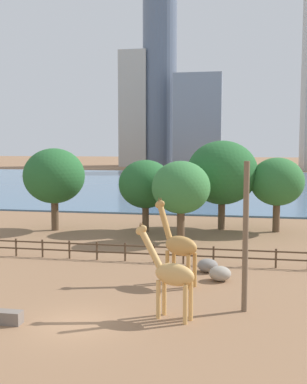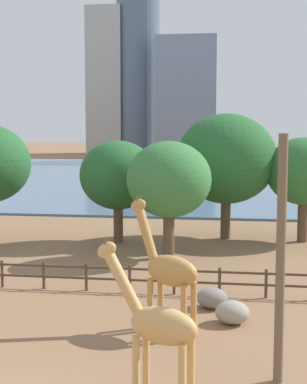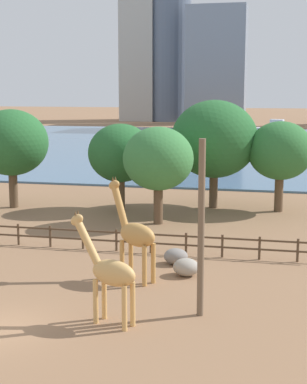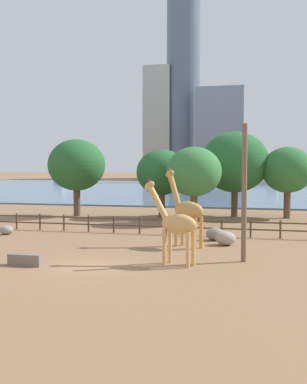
{
  "view_description": "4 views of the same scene",
  "coord_description": "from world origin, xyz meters",
  "px_view_note": "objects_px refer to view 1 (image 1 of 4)",
  "views": [
    {
      "loc": [
        7.46,
        -20.26,
        8.23
      ],
      "look_at": [
        0.14,
        18.76,
        4.24
      ],
      "focal_mm": 45.0,
      "sensor_mm": 36.0,
      "label": 1
    },
    {
      "loc": [
        6.4,
        -14.03,
        7.56
      ],
      "look_at": [
        0.84,
        23.52,
        3.41
      ],
      "focal_mm": 55.0,
      "sensor_mm": 36.0,
      "label": 2
    },
    {
      "loc": [
        10.78,
        -20.05,
        9.34
      ],
      "look_at": [
        2.49,
        17.24,
        2.65
      ],
      "focal_mm": 55.0,
      "sensor_mm": 36.0,
      "label": 3
    },
    {
      "loc": [
        8.99,
        -22.87,
        5.22
      ],
      "look_at": [
        -3.96,
        30.03,
        2.13
      ],
      "focal_mm": 45.0,
      "sensor_mm": 36.0,
      "label": 4
    }
  ],
  "objects_px": {
    "feeding_trough": "(3,317)",
    "tree_left_large": "(277,182)",
    "boulder_by_pole": "(220,274)",
    "giraffe_tall": "(171,274)",
    "utility_pole": "(245,237)",
    "boulder_near_fence": "(208,265)",
    "boat_sailboat": "(37,173)",
    "tree_center_broad": "(54,176)",
    "tree_right_tall": "(222,173)",
    "tree_right_small": "(146,184)",
    "tree_left_small": "(181,188)",
    "giraffe_companion": "(179,245)",
    "boat_tug": "(248,172)"
  },
  "relations": [
    {
      "from": "boulder_near_fence",
      "to": "utility_pole",
      "type": "bearing_deg",
      "value": -71.68
    },
    {
      "from": "giraffe_tall",
      "to": "tree_left_small",
      "type": "relative_size",
      "value": 0.66
    },
    {
      "from": "tree_center_broad",
      "to": "tree_right_small",
      "type": "height_order",
      "value": "tree_center_broad"
    },
    {
      "from": "tree_center_broad",
      "to": "tree_right_small",
      "type": "relative_size",
      "value": 1.16
    },
    {
      "from": "giraffe_companion",
      "to": "tree_center_broad",
      "type": "xyz_separation_m",
      "value": [
        -13.99,
        15.58,
        2.81
      ]
    },
    {
      "from": "tree_center_broad",
      "to": "giraffe_companion",
      "type": "bearing_deg",
      "value": -48.09
    },
    {
      "from": "tree_center_broad",
      "to": "boulder_near_fence",
      "type": "bearing_deg",
      "value": -38.85
    },
    {
      "from": "boat_sailboat",
      "to": "boat_tug",
      "type": "xyz_separation_m",
      "value": [
        50.67,
        11.98,
        0.2
      ]
    },
    {
      "from": "tree_right_small",
      "to": "boat_sailboat",
      "type": "distance_m",
      "value": 77.45
    },
    {
      "from": "tree_right_small",
      "to": "boat_tug",
      "type": "height_order",
      "value": "tree_right_small"
    },
    {
      "from": "giraffe_companion",
      "to": "feeding_trough",
      "type": "bearing_deg",
      "value": 77.12
    },
    {
      "from": "tree_left_large",
      "to": "tree_left_small",
      "type": "relative_size",
      "value": 1.02
    },
    {
      "from": "utility_pole",
      "to": "tree_right_tall",
      "type": "bearing_deg",
      "value": 95.42
    },
    {
      "from": "boulder_by_pole",
      "to": "tree_left_small",
      "type": "bearing_deg",
      "value": 108.99
    },
    {
      "from": "tree_right_tall",
      "to": "boat_sailboat",
      "type": "xyz_separation_m",
      "value": [
        -47.51,
        63.54,
        -4.4
      ]
    },
    {
      "from": "giraffe_companion",
      "to": "feeding_trough",
      "type": "distance_m",
      "value": 10.57
    },
    {
      "from": "tree_center_broad",
      "to": "tree_right_tall",
      "type": "distance_m",
      "value": 15.96
    },
    {
      "from": "boat_sailboat",
      "to": "boat_tug",
      "type": "bearing_deg",
      "value": 44.97
    },
    {
      "from": "giraffe_tall",
      "to": "tree_right_tall",
      "type": "xyz_separation_m",
      "value": [
        1.25,
        24.4,
        3.31
      ]
    },
    {
      "from": "utility_pole",
      "to": "tree_right_small",
      "type": "height_order",
      "value": "utility_pole"
    },
    {
      "from": "utility_pole",
      "to": "giraffe_tall",
      "type": "bearing_deg",
      "value": -153.91
    },
    {
      "from": "tree_right_small",
      "to": "boat_tug",
      "type": "distance_m",
      "value": 78.61
    },
    {
      "from": "utility_pole",
      "to": "boulder_near_fence",
      "type": "bearing_deg",
      "value": 108.32
    },
    {
      "from": "giraffe_companion",
      "to": "tree_left_small",
      "type": "distance_m",
      "value": 12.68
    },
    {
      "from": "boulder_near_fence",
      "to": "tree_left_large",
      "type": "relative_size",
      "value": 0.19
    },
    {
      "from": "boulder_near_fence",
      "to": "tree_left_large",
      "type": "bearing_deg",
      "value": 71.24
    },
    {
      "from": "giraffe_tall",
      "to": "tree_right_small",
      "type": "height_order",
      "value": "tree_right_small"
    },
    {
      "from": "tree_left_large",
      "to": "boat_tug",
      "type": "xyz_separation_m",
      "value": [
        -1.94,
        75.88,
        -3.42
      ]
    },
    {
      "from": "boulder_by_pole",
      "to": "giraffe_tall",
      "type": "bearing_deg",
      "value": -106.27
    },
    {
      "from": "boulder_near_fence",
      "to": "tree_left_large",
      "type": "distance_m",
      "value": 16.84
    },
    {
      "from": "feeding_trough",
      "to": "tree_left_large",
      "type": "bearing_deg",
      "value": 62.04
    },
    {
      "from": "tree_left_large",
      "to": "boat_tug",
      "type": "distance_m",
      "value": 75.98
    },
    {
      "from": "tree_center_broad",
      "to": "tree_left_small",
      "type": "xyz_separation_m",
      "value": [
        12.5,
        -3.18,
        -0.6
      ]
    },
    {
      "from": "tree_left_large",
      "to": "tree_center_broad",
      "type": "xyz_separation_m",
      "value": [
        -20.71,
        -2.97,
        0.48
      ]
    },
    {
      "from": "tree_right_tall",
      "to": "tree_right_small",
      "type": "xyz_separation_m",
      "value": [
        -6.98,
        -2.36,
        -1.02
      ]
    },
    {
      "from": "boulder_near_fence",
      "to": "boat_sailboat",
      "type": "bearing_deg",
      "value": 120.84
    },
    {
      "from": "utility_pole",
      "to": "boulder_near_fence",
      "type": "height_order",
      "value": "utility_pole"
    },
    {
      "from": "boulder_by_pole",
      "to": "tree_left_small",
      "type": "relative_size",
      "value": 0.2
    },
    {
      "from": "boulder_near_fence",
      "to": "boat_sailboat",
      "type": "xyz_separation_m",
      "value": [
        -47.37,
        79.32,
        0.63
      ]
    },
    {
      "from": "boulder_near_fence",
      "to": "boulder_by_pole",
      "type": "relative_size",
      "value": 0.98
    },
    {
      "from": "boulder_by_pole",
      "to": "boat_tug",
      "type": "xyz_separation_m",
      "value": [
        2.43,
        93.17,
        0.82
      ]
    },
    {
      "from": "giraffe_tall",
      "to": "boat_sailboat",
      "type": "height_order",
      "value": "giraffe_tall"
    },
    {
      "from": "boulder_by_pole",
      "to": "tree_left_large",
      "type": "bearing_deg",
      "value": 75.82
    },
    {
      "from": "utility_pole",
      "to": "tree_right_small",
      "type": "relative_size",
      "value": 1.1
    },
    {
      "from": "tree_center_broad",
      "to": "tree_right_tall",
      "type": "bearing_deg",
      "value": 12.0
    },
    {
      "from": "giraffe_tall",
      "to": "tree_left_large",
      "type": "bearing_deg",
      "value": -84.68
    },
    {
      "from": "tree_center_broad",
      "to": "boat_sailboat",
      "type": "bearing_deg",
      "value": 115.5
    },
    {
      "from": "boulder_by_pole",
      "to": "giraffe_companion",
      "type": "bearing_deg",
      "value": -151.86
    },
    {
      "from": "boulder_by_pole",
      "to": "boat_sailboat",
      "type": "relative_size",
      "value": 0.22
    },
    {
      "from": "tree_center_broad",
      "to": "tree_left_small",
      "type": "bearing_deg",
      "value": -14.27
    }
  ]
}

